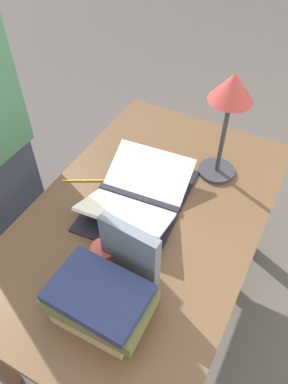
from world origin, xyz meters
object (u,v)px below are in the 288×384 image
at_px(book_stack_tall, 100,302).
at_px(coffee_mug, 105,255).
at_px(book_standing_upright, 130,255).
at_px(open_book, 138,195).
at_px(reading_lamp, 230,101).
at_px(pencil, 84,181).

xyz_separation_m(book_stack_tall, coffee_mug, (-0.15, -0.08, -0.03)).
relative_size(book_standing_upright, coffee_mug, 2.25).
relative_size(open_book, book_stack_tall, 1.66).
relative_size(book_standing_upright, reading_lamp, 0.57).
bearing_deg(pencil, open_book, 92.93).
bearing_deg(book_stack_tall, coffee_mug, -151.73).
height_order(book_stack_tall, reading_lamp, reading_lamp).
bearing_deg(open_book, book_standing_upright, 19.60).
distance_m(book_standing_upright, pencil, 0.49).
relative_size(book_stack_tall, pencil, 1.92).
height_order(book_standing_upright, reading_lamp, reading_lamp).
height_order(book_standing_upright, pencil, book_standing_upright).
xyz_separation_m(open_book, coffee_mug, (0.29, 0.04, 0.02)).
relative_size(coffee_mug, pencil, 0.72).
bearing_deg(open_book, reading_lamp, 139.00).
distance_m(book_stack_tall, pencil, 0.57).
height_order(open_book, reading_lamp, reading_lamp).
distance_m(coffee_mug, pencil, 0.40).
height_order(book_stack_tall, pencil, book_stack_tall).
bearing_deg(coffee_mug, book_stack_tall, 28.27).
bearing_deg(book_standing_upright, open_book, -150.55).
xyz_separation_m(book_standing_upright, coffee_mug, (-0.01, -0.10, -0.08)).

